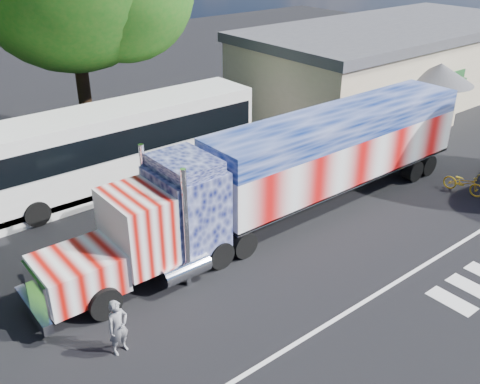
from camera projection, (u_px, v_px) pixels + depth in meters
ground at (291, 267)px, 19.59m from camera, size 100.00×100.00×0.00m
lane_markings at (406, 299)px, 17.92m from camera, size 30.00×2.67×0.01m
semi_truck at (297, 166)px, 22.10m from camera, size 20.76×3.28×4.43m
coach_bus at (125, 144)px, 25.14m from camera, size 13.18×3.07×3.83m
hall_building at (393, 63)px, 37.12m from camera, size 22.40×12.80×5.20m
woman at (118, 327)px, 15.33m from camera, size 0.71×0.52×1.80m
bicycle at (464, 183)px, 24.79m from camera, size 0.94×1.98×1.00m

